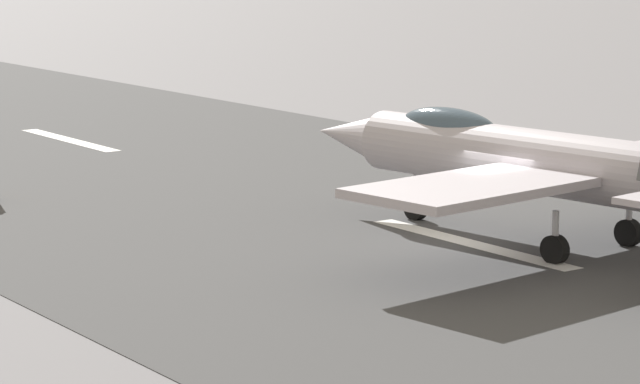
% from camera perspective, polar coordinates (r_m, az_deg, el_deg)
% --- Properties ---
extents(ground_plane, '(400.00, 400.00, 0.00)m').
position_cam_1_polar(ground_plane, '(40.38, 6.31, -2.13)').
color(ground_plane, slate).
extents(runway_strip, '(240.00, 26.00, 0.02)m').
position_cam_1_polar(runway_strip, '(40.36, 6.33, -2.13)').
color(runway_strip, '#404041').
rests_on(runway_strip, ground).
extents(fighter_jet, '(17.01, 14.49, 5.56)m').
position_cam_1_polar(fighter_jet, '(40.42, 8.74, 1.24)').
color(fighter_jet, '#B3ACB4').
rests_on(fighter_jet, ground).
extents(marker_cone_far, '(0.44, 0.44, 0.55)m').
position_cam_1_polar(marker_cone_far, '(62.98, 3.48, 2.52)').
color(marker_cone_far, orange).
rests_on(marker_cone_far, ground).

